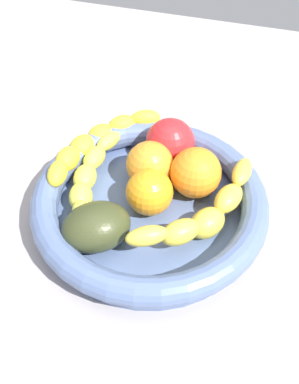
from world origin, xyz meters
TOP-DOWN VIEW (x-y plane):
  - kitchen_counter at (0.00, 0.00)cm, footprint 120.00×120.00cm
  - fruit_bowl at (0.00, 0.00)cm, footprint 29.95×29.95cm
  - banana_draped_left at (7.21, 10.20)cm, footprint 18.98×11.70cm
  - banana_draped_right at (-1.28, -7.22)cm, footprint 18.15×12.46cm
  - banana_arching_top at (-0.53, 8.05)cm, footprint 20.32×9.00cm
  - orange_front at (0.04, 0.03)cm, footprint 5.99×5.99cm
  - orange_mid_left at (4.76, -4.74)cm, footprint 6.69×6.69cm
  - orange_mid_right at (4.59, 1.42)cm, footprint 6.33×6.33cm
  - avocado_dark at (-6.90, 4.28)cm, footprint 9.99×10.37cm
  - tomato_red at (9.42, -0.44)cm, footprint 6.87×6.87cm

SIDE VIEW (x-z plane):
  - kitchen_counter at x=0.00cm, z-range 0.00..3.00cm
  - fruit_bowl at x=0.00cm, z-range 3.09..8.08cm
  - banana_arching_top at x=-0.53cm, z-range 5.03..8.58cm
  - banana_draped_left at x=7.21cm, z-range 5.12..9.39cm
  - avocado_dark at x=-6.90cm, z-range 4.55..9.97cm
  - banana_draped_right at x=-1.28cm, z-range 4.81..9.95cm
  - orange_front at x=0.04cm, z-range 4.55..10.55cm
  - orange_mid_right at x=4.59cm, z-range 4.55..10.89cm
  - orange_mid_left at x=4.76cm, z-range 4.55..11.24cm
  - tomato_red at x=9.42cm, z-range 4.55..11.42cm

